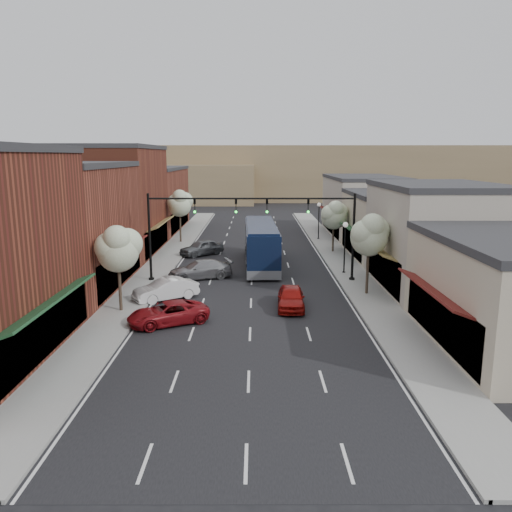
{
  "coord_description": "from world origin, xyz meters",
  "views": [
    {
      "loc": [
        0.31,
        -30.61,
        9.84
      ],
      "look_at": [
        0.35,
        7.33,
        2.2
      ],
      "focal_mm": 35.0,
      "sensor_mm": 36.0,
      "label": 1
    }
  ],
  "objects_px": {
    "coach_bus": "(261,244)",
    "parked_car_b": "(166,289)",
    "signal_mast_left": "(180,224)",
    "tree_right_near": "(370,234)",
    "parked_car_a": "(168,313)",
    "red_hatchback": "(291,298)",
    "tree_right_far": "(334,214)",
    "tree_left_near": "(118,248)",
    "lamp_post_far": "(319,215)",
    "signal_mast_right": "(323,224)",
    "parked_car_d": "(202,248)",
    "tree_left_far": "(180,203)",
    "lamp_post_near": "(345,239)",
    "parked_car_c": "(200,269)"
  },
  "relations": [
    {
      "from": "lamp_post_far",
      "to": "coach_bus",
      "type": "height_order",
      "value": "lamp_post_far"
    },
    {
      "from": "tree_right_far",
      "to": "tree_left_near",
      "type": "xyz_separation_m",
      "value": [
        -16.6,
        -20.0,
        0.23
      ]
    },
    {
      "from": "lamp_post_near",
      "to": "red_hatchback",
      "type": "distance_m",
      "value": 11.2
    },
    {
      "from": "lamp_post_far",
      "to": "signal_mast_left",
      "type": "bearing_deg",
      "value": -123.86
    },
    {
      "from": "tree_right_far",
      "to": "lamp_post_near",
      "type": "height_order",
      "value": "tree_right_far"
    },
    {
      "from": "signal_mast_left",
      "to": "parked_car_b",
      "type": "height_order",
      "value": "signal_mast_left"
    },
    {
      "from": "parked_car_d",
      "to": "signal_mast_left",
      "type": "bearing_deg",
      "value": -43.71
    },
    {
      "from": "lamp_post_far",
      "to": "parked_car_b",
      "type": "height_order",
      "value": "lamp_post_far"
    },
    {
      "from": "parked_car_b",
      "to": "coach_bus",
      "type": "bearing_deg",
      "value": 115.69
    },
    {
      "from": "lamp_post_near",
      "to": "parked_car_c",
      "type": "bearing_deg",
      "value": -172.69
    },
    {
      "from": "signal_mast_left",
      "to": "tree_right_near",
      "type": "xyz_separation_m",
      "value": [
        13.97,
        -4.05,
        -0.17
      ]
    },
    {
      "from": "tree_right_far",
      "to": "parked_car_d",
      "type": "height_order",
      "value": "tree_right_far"
    },
    {
      "from": "tree_right_far",
      "to": "coach_bus",
      "type": "height_order",
      "value": "tree_right_far"
    },
    {
      "from": "tree_left_far",
      "to": "red_hatchback",
      "type": "relative_size",
      "value": 1.42
    },
    {
      "from": "tree_right_near",
      "to": "signal_mast_left",
      "type": "bearing_deg",
      "value": 163.81
    },
    {
      "from": "tree_left_near",
      "to": "coach_bus",
      "type": "bearing_deg",
      "value": 56.96
    },
    {
      "from": "tree_left_far",
      "to": "parked_car_d",
      "type": "relative_size",
      "value": 1.33
    },
    {
      "from": "red_hatchback",
      "to": "parked_car_b",
      "type": "relative_size",
      "value": 0.96
    },
    {
      "from": "lamp_post_near",
      "to": "tree_left_far",
      "type": "bearing_deg",
      "value": 136.11
    },
    {
      "from": "tree_left_near",
      "to": "parked_car_a",
      "type": "bearing_deg",
      "value": -33.36
    },
    {
      "from": "tree_right_far",
      "to": "parked_car_d",
      "type": "bearing_deg",
      "value": -174.68
    },
    {
      "from": "tree_right_far",
      "to": "coach_bus",
      "type": "xyz_separation_m",
      "value": [
        -7.55,
        -6.08,
        -1.99
      ]
    },
    {
      "from": "tree_right_far",
      "to": "tree_left_far",
      "type": "height_order",
      "value": "tree_left_far"
    },
    {
      "from": "signal_mast_right",
      "to": "parked_car_c",
      "type": "height_order",
      "value": "signal_mast_right"
    },
    {
      "from": "signal_mast_left",
      "to": "coach_bus",
      "type": "height_order",
      "value": "signal_mast_left"
    },
    {
      "from": "tree_right_far",
      "to": "parked_car_d",
      "type": "distance_m",
      "value": 13.89
    },
    {
      "from": "coach_bus",
      "to": "parked_car_a",
      "type": "distance_m",
      "value": 17.16
    },
    {
      "from": "tree_left_near",
      "to": "lamp_post_near",
      "type": "height_order",
      "value": "tree_left_near"
    },
    {
      "from": "signal_mast_left",
      "to": "parked_car_a",
      "type": "bearing_deg",
      "value": -85.96
    },
    {
      "from": "tree_right_near",
      "to": "coach_bus",
      "type": "xyz_separation_m",
      "value": [
        -7.55,
        9.92,
        -2.45
      ]
    },
    {
      "from": "signal_mast_right",
      "to": "lamp_post_near",
      "type": "relative_size",
      "value": 1.85
    },
    {
      "from": "signal_mast_right",
      "to": "signal_mast_left",
      "type": "bearing_deg",
      "value": 180.0
    },
    {
      "from": "parked_car_a",
      "to": "tree_right_near",
      "type": "bearing_deg",
      "value": 88.29
    },
    {
      "from": "tree_left_near",
      "to": "parked_car_c",
      "type": "height_order",
      "value": "tree_left_near"
    },
    {
      "from": "red_hatchback",
      "to": "parked_car_a",
      "type": "bearing_deg",
      "value": -154.74
    },
    {
      "from": "tree_right_near",
      "to": "tree_left_far",
      "type": "height_order",
      "value": "tree_left_far"
    },
    {
      "from": "lamp_post_far",
      "to": "signal_mast_right",
      "type": "bearing_deg",
      "value": -96.22
    },
    {
      "from": "signal_mast_left",
      "to": "lamp_post_near",
      "type": "xyz_separation_m",
      "value": [
        13.42,
        2.5,
        -1.62
      ]
    },
    {
      "from": "tree_left_far",
      "to": "red_hatchback",
      "type": "bearing_deg",
      "value": -66.57
    },
    {
      "from": "parked_car_a",
      "to": "parked_car_c",
      "type": "distance_m",
      "value": 11.25
    },
    {
      "from": "tree_right_near",
      "to": "lamp_post_near",
      "type": "height_order",
      "value": "tree_right_near"
    },
    {
      "from": "signal_mast_left",
      "to": "tree_left_near",
      "type": "distance_m",
      "value": 8.48
    },
    {
      "from": "coach_bus",
      "to": "parked_car_b",
      "type": "xyz_separation_m",
      "value": [
        -6.72,
        -11.01,
        -1.26
      ]
    },
    {
      "from": "signal_mast_left",
      "to": "lamp_post_near",
      "type": "distance_m",
      "value": 13.75
    },
    {
      "from": "tree_left_near",
      "to": "parked_car_a",
      "type": "xyz_separation_m",
      "value": [
        3.36,
        -2.21,
        -3.56
      ]
    },
    {
      "from": "tree_right_near",
      "to": "parked_car_a",
      "type": "relative_size",
      "value": 1.25
    },
    {
      "from": "tree_right_near",
      "to": "red_hatchback",
      "type": "bearing_deg",
      "value": -151.39
    },
    {
      "from": "tree_right_far",
      "to": "lamp_post_far",
      "type": "relative_size",
      "value": 1.22
    },
    {
      "from": "signal_mast_right",
      "to": "parked_car_d",
      "type": "height_order",
      "value": "signal_mast_right"
    },
    {
      "from": "signal_mast_left",
      "to": "lamp_post_far",
      "type": "bearing_deg",
      "value": 56.14
    }
  ]
}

